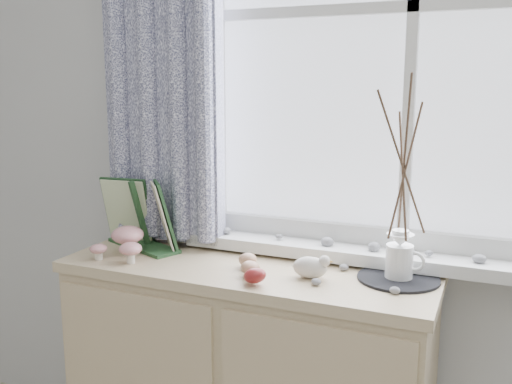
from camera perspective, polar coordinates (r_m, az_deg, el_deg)
botanical_book at (r=2.02m, az=-11.77°, el=-2.19°), size 0.39×0.26×0.25m
toadstool_cluster at (r=1.95m, az=-12.96°, el=-4.73°), size 0.19×0.16×0.10m
wooden_eggs at (r=1.73m, az=-0.52°, el=-7.56°), size 0.14×0.17×0.07m
songbird_figurine at (r=1.72m, az=5.42°, el=-7.39°), size 0.15×0.08×0.07m
crocheted_doily at (r=1.76m, az=14.05°, el=-8.38°), size 0.24×0.24×0.01m
twig_pitcher at (r=1.68m, az=14.59°, el=2.85°), size 0.23×0.23×0.61m
sideboard_pebbles at (r=1.74m, az=8.40°, el=-8.12°), size 0.33×0.23×0.02m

